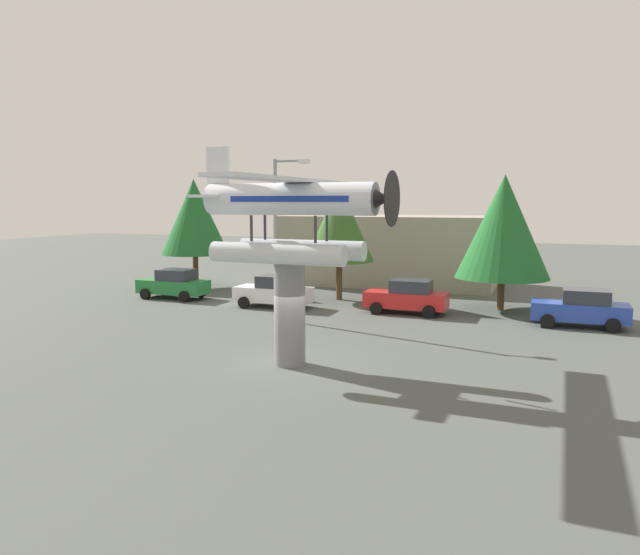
# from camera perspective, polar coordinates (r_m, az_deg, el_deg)

# --- Properties ---
(ground_plane) EXTENTS (140.00, 140.00, 0.00)m
(ground_plane) POSITION_cam_1_polar(r_m,az_deg,el_deg) (21.31, -2.90, -8.33)
(ground_plane) COLOR #4C514C
(display_pedestal) EXTENTS (1.10, 1.10, 3.67)m
(display_pedestal) POSITION_cam_1_polar(r_m,az_deg,el_deg) (20.89, -2.93, -3.47)
(display_pedestal) COLOR slate
(display_pedestal) RESTS_ON ground
(floatplane_monument) EXTENTS (6.95, 10.43, 4.00)m
(floatplane_monument) POSITION_cam_1_polar(r_m,az_deg,el_deg) (20.48, -2.66, 6.19)
(floatplane_monument) COLOR silver
(floatplane_monument) RESTS_ON display_pedestal
(car_near_green) EXTENTS (4.20, 2.02, 1.76)m
(car_near_green) POSITION_cam_1_polar(r_m,az_deg,el_deg) (36.46, -13.82, -0.59)
(car_near_green) COLOR #237A38
(car_near_green) RESTS_ON ground
(car_mid_white) EXTENTS (4.20, 2.02, 1.76)m
(car_mid_white) POSITION_cam_1_polar(r_m,az_deg,el_deg) (32.51, -4.39, -1.34)
(car_mid_white) COLOR white
(car_mid_white) RESTS_ON ground
(car_far_red) EXTENTS (4.20, 2.02, 1.76)m
(car_far_red) POSITION_cam_1_polar(r_m,az_deg,el_deg) (30.97, 8.37, -1.82)
(car_far_red) COLOR red
(car_far_red) RESTS_ON ground
(car_distant_blue) EXTENTS (4.20, 2.02, 1.76)m
(car_distant_blue) POSITION_cam_1_polar(r_m,az_deg,el_deg) (29.88, 23.75, -2.70)
(car_distant_blue) COLOR #2847B7
(car_distant_blue) RESTS_ON ground
(streetlight_primary) EXTENTS (1.84, 0.28, 7.75)m
(streetlight_primary) POSITION_cam_1_polar(r_m,az_deg,el_deg) (28.62, -3.93, 4.80)
(streetlight_primary) COLOR gray
(streetlight_primary) RESTS_ON ground
(storefront_building) EXTENTS (14.66, 6.93, 4.77)m
(storefront_building) POSITION_cam_1_polar(r_m,az_deg,el_deg) (42.20, 6.61, 2.66)
(storefront_building) COLOR #9E9384
(storefront_building) RESTS_ON ground
(tree_west) EXTENTS (4.47, 4.47, 7.24)m
(tree_west) POSITION_cam_1_polar(r_m,az_deg,el_deg) (40.44, -11.96, 5.71)
(tree_west) COLOR brown
(tree_west) RESTS_ON ground
(tree_east) EXTENTS (4.07, 4.07, 6.80)m
(tree_east) POSITION_cam_1_polar(r_m,az_deg,el_deg) (34.70, 1.86, 5.26)
(tree_east) COLOR brown
(tree_east) RESTS_ON ground
(tree_center_back) EXTENTS (4.89, 4.89, 7.16)m
(tree_center_back) POSITION_cam_1_polar(r_m,az_deg,el_deg) (32.66, 17.18, 4.68)
(tree_center_back) COLOR brown
(tree_center_back) RESTS_ON ground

